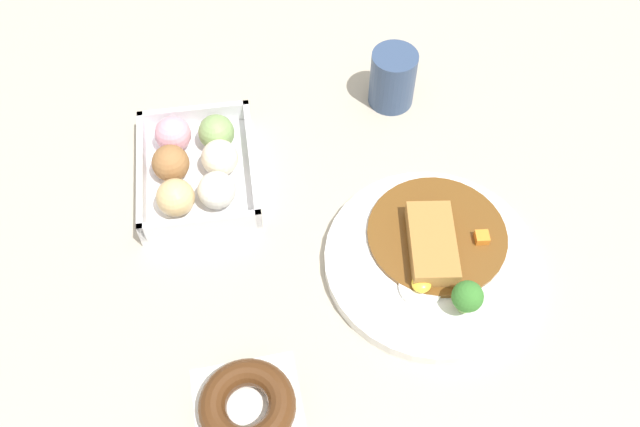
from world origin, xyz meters
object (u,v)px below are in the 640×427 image
coffee_mug (393,78)px  curry_plate (433,258)px  donut_box (197,167)px  chocolate_ring_donut (247,406)px

coffee_mug → curry_plate: bearing=179.1°
donut_box → coffee_mug: bearing=-69.5°
donut_box → coffee_mug: 0.31m
chocolate_ring_donut → coffee_mug: bearing=-29.6°
donut_box → coffee_mug: coffee_mug is taller
curry_plate → donut_box: curry_plate is taller
curry_plate → donut_box: (0.18, 0.29, 0.01)m
curry_plate → coffee_mug: bearing=-0.9°
curry_plate → donut_box: 0.34m
curry_plate → donut_box: size_ratio=1.36×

